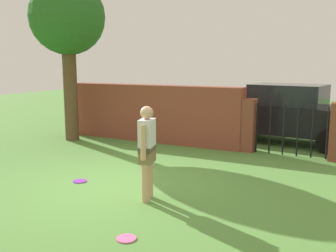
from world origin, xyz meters
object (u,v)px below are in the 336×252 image
Objects in this scene: tree at (67,20)px; frisbee_pink at (126,238)px; person at (147,149)px; frisbee_purple at (80,181)px; car at (287,114)px.

tree is 17.68× the size of frisbee_pink.
tree is 2.95× the size of person.
tree is 5.59m from frisbee_purple.
car is 6.53m from frisbee_purple.
frisbee_pink and frisbee_purple have the same top height.
car is (5.94, 2.59, -2.71)m from tree.
frisbee_purple is (2.94, -3.15, -3.56)m from tree.
tree is 7.87m from frisbee_pink.
tree reaches higher than person.
person reaches higher than frisbee_pink.
tree is 1.09× the size of car.
person is 6.12m from car.
person is 1.93m from frisbee_purple.
tree is at bearing -140.60° from person.
car is 16.26× the size of frisbee_pink.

